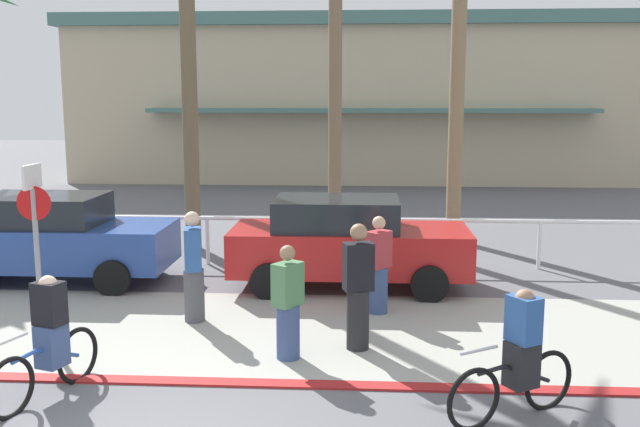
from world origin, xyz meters
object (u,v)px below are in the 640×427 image
object	(u,v)px
car_red_2	(347,242)
pedestrian_2	(378,269)
cyclist_blue_0	(48,340)
pedestrian_3	(288,308)
stop_sign_bike_lane	(35,223)
pedestrian_1	(358,292)
cyclist_black_1	(519,358)
car_blue_1	(53,237)
pedestrian_0	(194,271)

from	to	relation	value
car_red_2	pedestrian_2	xyz separation A→B (m)	(0.55, -1.62, -0.12)
cyclist_blue_0	pedestrian_3	xyz separation A→B (m)	(2.73, 1.33, 0.04)
stop_sign_bike_lane	pedestrian_2	world-z (taller)	stop_sign_bike_lane
stop_sign_bike_lane	car_red_2	distance (m)	5.45
pedestrian_1	cyclist_blue_0	bearing A→B (deg)	-154.34
cyclist_black_1	pedestrian_2	size ratio (longest dim) A/B	0.97
pedestrian_3	pedestrian_2	bearing A→B (deg)	59.47
car_blue_1	cyclist_black_1	size ratio (longest dim) A/B	2.78
cyclist_black_1	pedestrian_3	xyz separation A→B (m)	(-2.74, 1.59, 0.04)
car_red_2	pedestrian_1	bearing A→B (deg)	-85.95
stop_sign_bike_lane	pedestrian_0	xyz separation A→B (m)	(2.25, 0.56, -0.84)
cyclist_blue_0	pedestrian_2	world-z (taller)	pedestrian_2
pedestrian_1	pedestrian_3	bearing A→B (deg)	-155.56
stop_sign_bike_lane	pedestrian_3	bearing A→B (deg)	-13.90
pedestrian_2	pedestrian_1	bearing A→B (deg)	-100.54
pedestrian_1	car_red_2	bearing A→B (deg)	94.05
car_red_2	cyclist_black_1	size ratio (longest dim) A/B	2.78
car_blue_1	pedestrian_0	distance (m)	4.02
pedestrian_0	cyclist_black_1	bearing A→B (deg)	-35.28
cyclist_blue_0	pedestrian_0	xyz separation A→B (m)	(1.07, 2.86, 0.14)
car_blue_1	cyclist_black_1	bearing A→B (deg)	-35.21
cyclist_blue_0	pedestrian_3	bearing A→B (deg)	26.07
pedestrian_2	stop_sign_bike_lane	bearing A→B (deg)	-167.17
pedestrian_2	cyclist_blue_0	bearing A→B (deg)	-138.94
car_blue_1	car_red_2	distance (m)	5.65
stop_sign_bike_lane	car_red_2	world-z (taller)	stop_sign_bike_lane
cyclist_black_1	pedestrian_3	size ratio (longest dim) A/B	0.99
car_red_2	pedestrian_0	bearing A→B (deg)	-136.60
pedestrian_0	stop_sign_bike_lane	bearing A→B (deg)	-166.00
pedestrian_1	pedestrian_2	bearing A→B (deg)	79.46
cyclist_blue_0	pedestrian_1	bearing A→B (deg)	25.66
car_red_2	pedestrian_1	size ratio (longest dim) A/B	2.42
stop_sign_bike_lane	car_red_2	bearing A→B (deg)	31.23
car_red_2	car_blue_1	bearing A→B (deg)	179.23
car_blue_1	pedestrian_1	bearing A→B (deg)	-30.06
car_red_2	pedestrian_3	world-z (taller)	car_red_2
stop_sign_bike_lane	cyclist_blue_0	xyz separation A→B (m)	(1.17, -2.30, -0.98)
stop_sign_bike_lane	pedestrian_1	distance (m)	4.95
pedestrian_1	pedestrian_0	bearing A→B (deg)	157.14
cyclist_blue_0	pedestrian_1	xyz separation A→B (m)	(3.67, 1.76, 0.16)
cyclist_black_1	pedestrian_2	distance (m)	4.01
pedestrian_1	pedestrian_3	size ratio (longest dim) A/B	1.14
cyclist_blue_0	cyclist_black_1	bearing A→B (deg)	-2.64
car_blue_1	car_red_2	xyz separation A→B (m)	(5.65, -0.08, 0.00)
pedestrian_0	pedestrian_2	world-z (taller)	pedestrian_0
car_blue_1	pedestrian_3	world-z (taller)	car_blue_1
car_blue_1	pedestrian_1	world-z (taller)	pedestrian_1
pedestrian_1	pedestrian_3	xyz separation A→B (m)	(-0.94, -0.43, -0.12)
cyclist_black_1	pedestrian_1	world-z (taller)	pedestrian_1
stop_sign_bike_lane	pedestrian_3	size ratio (longest dim) A/B	1.60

